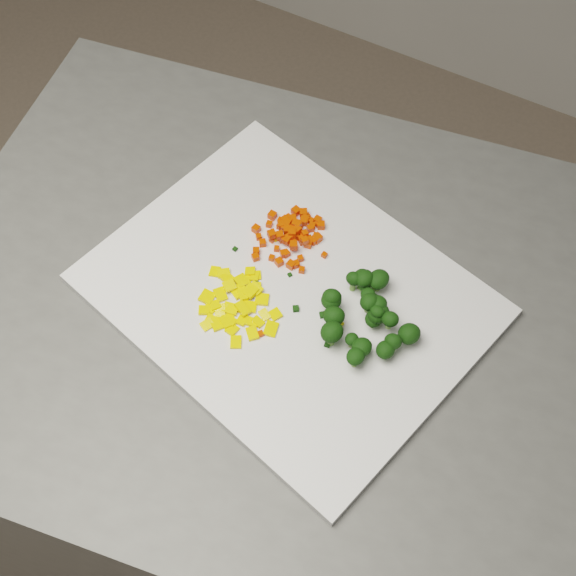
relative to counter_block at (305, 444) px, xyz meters
The scene contains 151 objects.
counter_block is the anchor object (origin of this frame).
cutting_board 0.46m from the counter_block, 169.79° to the left, with size 0.44×0.34×0.01m, color silver.
carrot_pile 0.49m from the counter_block, 134.96° to the left, with size 0.10×0.10×0.03m, color red, non-canonical shape.
pepper_pile 0.48m from the counter_block, 158.60° to the right, with size 0.11×0.11×0.02m, color yellow, non-canonical shape.
broccoli_pile 0.49m from the counter_block, 11.30° to the left, with size 0.12×0.12×0.05m, color black, non-canonical shape.
carrot_cube_0 0.48m from the counter_block, 158.99° to the left, with size 0.01×0.01×0.01m, color red.
carrot_cube_1 0.48m from the counter_block, 119.07° to the left, with size 0.01×0.01×0.01m, color red.
carrot_cube_2 0.48m from the counter_block, 114.99° to the left, with size 0.01×0.01×0.01m, color red.
carrot_cube_3 0.48m from the counter_block, 124.17° to the left, with size 0.01×0.01×0.01m, color red.
carrot_cube_4 0.48m from the counter_block, 145.10° to the left, with size 0.01×0.01×0.01m, color red.
carrot_cube_5 0.49m from the counter_block, 140.68° to the left, with size 0.01×0.01×0.01m, color red.
carrot_cube_6 0.48m from the counter_block, 123.06° to the left, with size 0.01×0.01×0.01m, color red.
carrot_cube_7 0.49m from the counter_block, 128.09° to the left, with size 0.01×0.01×0.01m, color red.
carrot_cube_8 0.47m from the counter_block, 120.96° to the left, with size 0.01×0.01×0.01m, color red.
carrot_cube_9 0.48m from the counter_block, 133.54° to the left, with size 0.01×0.01×0.01m, color red.
carrot_cube_10 0.48m from the counter_block, 121.94° to the left, with size 0.01×0.01×0.01m, color red.
carrot_cube_11 0.48m from the counter_block, 127.20° to the left, with size 0.01×0.01×0.01m, color red.
carrot_cube_12 0.49m from the counter_block, 127.89° to the left, with size 0.01×0.01×0.01m, color red.
carrot_cube_13 0.49m from the counter_block, 126.20° to the left, with size 0.01×0.01×0.01m, color red.
carrot_cube_14 0.48m from the counter_block, 126.23° to the left, with size 0.01×0.01×0.01m, color red.
carrot_cube_15 0.48m from the counter_block, 133.17° to the left, with size 0.01×0.01×0.01m, color red.
carrot_cube_16 0.48m from the counter_block, 133.22° to the left, with size 0.01×0.01×0.01m, color red.
carrot_cube_17 0.48m from the counter_block, 129.14° to the left, with size 0.01×0.01×0.01m, color red.
carrot_cube_18 0.48m from the counter_block, 114.09° to the left, with size 0.01×0.01×0.01m, color red.
carrot_cube_19 0.49m from the counter_block, 126.19° to the left, with size 0.01×0.01×0.01m, color red.
carrot_cube_20 0.47m from the counter_block, 142.90° to the left, with size 0.01×0.01×0.01m, color red.
carrot_cube_21 0.47m from the counter_block, 140.93° to the left, with size 0.01×0.01×0.01m, color red.
carrot_cube_22 0.48m from the counter_block, 122.58° to the left, with size 0.01×0.01×0.01m, color red.
carrot_cube_23 0.48m from the counter_block, 125.02° to the left, with size 0.01×0.01×0.01m, color red.
carrot_cube_24 0.48m from the counter_block, 149.88° to the left, with size 0.01×0.01×0.01m, color red.
carrot_cube_25 0.49m from the counter_block, 131.50° to the left, with size 0.01×0.01×0.01m, color red.
carrot_cube_26 0.47m from the counter_block, 132.97° to the left, with size 0.01×0.01×0.01m, color red.
carrot_cube_27 0.48m from the counter_block, 132.43° to the left, with size 0.01×0.01×0.01m, color red.
carrot_cube_28 0.49m from the counter_block, 134.72° to the left, with size 0.01×0.01×0.01m, color red.
carrot_cube_29 0.48m from the counter_block, 151.85° to the left, with size 0.01×0.01×0.01m, color red.
carrot_cube_30 0.47m from the counter_block, 153.36° to the left, with size 0.01×0.01×0.01m, color red.
carrot_cube_31 0.49m from the counter_block, 122.47° to the left, with size 0.01×0.01×0.01m, color red.
carrot_cube_32 0.47m from the counter_block, 145.62° to the left, with size 0.01×0.01×0.01m, color red.
carrot_cube_33 0.49m from the counter_block, 136.36° to the left, with size 0.01×0.01×0.01m, color red.
carrot_cube_34 0.48m from the counter_block, 139.14° to the left, with size 0.01×0.01×0.01m, color red.
carrot_cube_35 0.48m from the counter_block, 118.52° to the left, with size 0.01×0.01×0.01m, color red.
carrot_cube_36 0.48m from the counter_block, 129.83° to the left, with size 0.01×0.01×0.01m, color red.
carrot_cube_37 0.49m from the counter_block, 138.59° to the left, with size 0.01×0.01×0.01m, color red.
carrot_cube_38 0.48m from the counter_block, 120.31° to the left, with size 0.01×0.01×0.01m, color red.
carrot_cube_39 0.49m from the counter_block, 134.06° to the left, with size 0.01×0.01×0.01m, color red.
carrot_cube_40 0.48m from the counter_block, 136.34° to the left, with size 0.01×0.01×0.01m, color red.
carrot_cube_41 0.48m from the counter_block, 129.55° to the left, with size 0.01×0.01×0.01m, color red.
carrot_cube_42 0.48m from the counter_block, 114.21° to the left, with size 0.01×0.01×0.01m, color red.
carrot_cube_43 0.49m from the counter_block, 131.94° to the left, with size 0.01×0.01×0.01m, color red.
carrot_cube_44 0.48m from the counter_block, 114.46° to the left, with size 0.01×0.01×0.01m, color red.
carrot_cube_45 0.48m from the counter_block, 131.80° to the left, with size 0.01×0.01×0.01m, color red.
carrot_cube_46 0.48m from the counter_block, 120.53° to the left, with size 0.01×0.01×0.01m, color red.
carrot_cube_47 0.47m from the counter_block, 131.72° to the left, with size 0.01×0.01×0.01m, color red.
carrot_cube_48 0.49m from the counter_block, 127.16° to the left, with size 0.01×0.01×0.01m, color red.
carrot_cube_49 0.48m from the counter_block, 151.33° to the left, with size 0.01×0.01×0.01m, color red.
carrot_cube_50 0.48m from the counter_block, 128.67° to the left, with size 0.01×0.01×0.01m, color red.
carrot_cube_51 0.48m from the counter_block, 117.76° to the left, with size 0.01×0.01×0.01m, color red.
carrot_cube_52 0.47m from the counter_block, 129.87° to the left, with size 0.01×0.01×0.01m, color red.
carrot_cube_53 0.48m from the counter_block, 130.08° to the left, with size 0.01×0.01×0.01m, color red.
carrot_cube_54 0.47m from the counter_block, 133.12° to the left, with size 0.01×0.01×0.01m, color red.
carrot_cube_55 0.48m from the counter_block, 116.72° to the left, with size 0.01×0.01×0.01m, color red.
carrot_cube_56 0.48m from the counter_block, 162.67° to the left, with size 0.01×0.01×0.01m, color red.
carrot_cube_57 0.49m from the counter_block, 132.96° to the left, with size 0.01×0.01×0.01m, color red.
carrot_cube_58 0.48m from the counter_block, 112.44° to the left, with size 0.01×0.01×0.01m, color red.
carrot_cube_59 0.48m from the counter_block, 114.75° to the left, with size 0.01×0.01×0.01m, color red.
carrot_cube_60 0.49m from the counter_block, 145.09° to the left, with size 0.01×0.01×0.01m, color red.
carrot_cube_61 0.47m from the counter_block, 106.80° to the left, with size 0.01×0.01×0.01m, color red.
carrot_cube_62 0.48m from the counter_block, 142.05° to the left, with size 0.01×0.01×0.01m, color red.
carrot_cube_63 0.48m from the counter_block, 128.86° to the left, with size 0.01×0.01×0.01m, color red.
carrot_cube_64 0.49m from the counter_block, 136.37° to the left, with size 0.01×0.01×0.01m, color red.
carrot_cube_65 0.48m from the counter_block, 124.04° to the left, with size 0.01×0.01×0.01m, color red.
carrot_cube_66 0.47m from the counter_block, 150.66° to the left, with size 0.01×0.01×0.01m, color red.
carrot_cube_67 0.48m from the counter_block, 130.73° to the left, with size 0.01×0.01×0.01m, color red.
carrot_cube_68 0.48m from the counter_block, 134.99° to the left, with size 0.01×0.01×0.01m, color red.
carrot_cube_69 0.48m from the counter_block, 138.83° to the left, with size 0.01×0.01×0.01m, color red.
carrot_cube_70 0.47m from the counter_block, 136.34° to the left, with size 0.01×0.01×0.01m, color red.
carrot_cube_71 0.48m from the counter_block, 135.36° to the left, with size 0.01×0.01×0.01m, color red.
carrot_cube_72 0.48m from the counter_block, 137.17° to the left, with size 0.01×0.01×0.01m, color red.
carrot_cube_73 0.47m from the counter_block, 141.76° to the left, with size 0.01×0.01×0.01m, color red.
pepper_chunk_0 0.47m from the counter_block, 126.31° to the right, with size 0.01×0.02×0.00m, color yellow.
pepper_chunk_1 0.47m from the counter_block, behind, with size 0.01×0.01×0.00m, color yellow.
pepper_chunk_2 0.47m from the counter_block, behind, with size 0.01×0.02×0.00m, color yellow.
pepper_chunk_3 0.47m from the counter_block, 142.17° to the right, with size 0.02×0.02×0.00m, color yellow.
pepper_chunk_4 0.47m from the counter_block, 135.94° to the right, with size 0.01×0.01×0.00m, color yellow.
pepper_chunk_5 0.47m from the counter_block, 166.55° to the right, with size 0.02×0.02×0.00m, color yellow.
pepper_chunk_6 0.47m from the counter_block, 153.38° to the right, with size 0.02×0.02×0.00m, color yellow.
pepper_chunk_7 0.47m from the counter_block, 141.83° to the right, with size 0.01×0.01×0.00m, color yellow.
pepper_chunk_8 0.48m from the counter_block, 153.66° to the right, with size 0.01×0.01×0.00m, color yellow.
pepper_chunk_9 0.47m from the counter_block, 143.04° to the right, with size 0.01×0.01×0.00m, color yellow.
pepper_chunk_10 0.47m from the counter_block, behind, with size 0.01×0.02×0.00m, color yellow.
pepper_chunk_11 0.48m from the counter_block, 158.68° to the right, with size 0.02×0.02×0.00m, color yellow.
pepper_chunk_12 0.47m from the counter_block, 151.27° to the right, with size 0.02×0.01×0.00m, color yellow.
pepper_chunk_13 0.48m from the counter_block, 161.35° to the right, with size 0.02×0.01×0.00m, color yellow.
pepper_chunk_14 0.48m from the counter_block, 141.57° to the right, with size 0.01×0.01×0.00m, color yellow.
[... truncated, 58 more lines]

